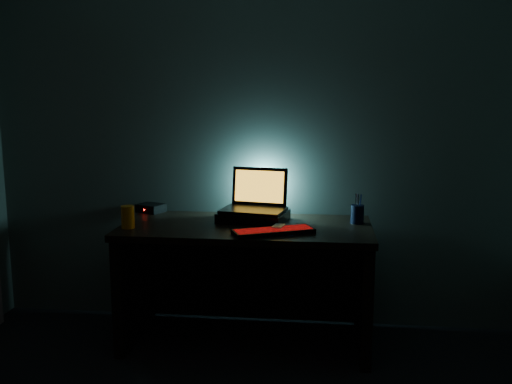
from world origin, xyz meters
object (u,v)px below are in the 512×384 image
mouse (278,228)px  pen_cup (357,214)px  laptop (256,200)px  keyboard (273,231)px  router (151,208)px  juice_glass (128,217)px

mouse → pen_cup: pen_cup is taller
laptop → keyboard: size_ratio=0.88×
laptop → mouse: laptop is taller
laptop → router: size_ratio=2.10×
router → juice_glass: bearing=-65.6°
laptop → mouse: bearing=-49.8°
juice_glass → laptop: bearing=23.9°
juice_glass → keyboard: bearing=-2.8°
laptop → keyboard: bearing=-57.9°
mouse → router: 0.98m
mouse → router: size_ratio=0.48×
keyboard → mouse: mouse is taller
keyboard → juice_glass: 0.86m
juice_glass → mouse: bearing=1.8°
keyboard → juice_glass: juice_glass is taller
laptop → juice_glass: 0.79m
keyboard → router: size_ratio=2.39×
keyboard → laptop: bearing=87.2°
router → pen_cup: bearing=16.9°
juice_glass → router: juice_glass is taller
laptop → pen_cup: size_ratio=3.72×
laptop → router: bearing=179.9°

